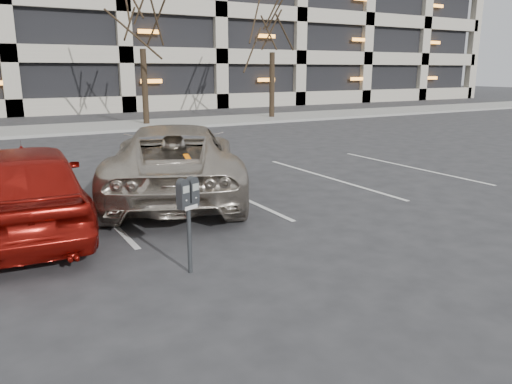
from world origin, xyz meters
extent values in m
plane|color=#28282B|center=(0.00, 0.00, 0.00)|extent=(140.00, 140.00, 0.00)
cube|color=gray|center=(0.00, 16.00, 0.06)|extent=(80.00, 4.00, 0.12)
cube|color=silver|center=(-1.40, 2.30, 0.01)|extent=(0.10, 5.20, 0.00)
cube|color=silver|center=(1.40, 2.30, 0.01)|extent=(0.10, 5.20, 0.00)
cube|color=silver|center=(4.20, 2.30, 0.01)|extent=(0.10, 5.20, 0.00)
cube|color=silver|center=(7.00, 2.30, 0.01)|extent=(0.10, 5.20, 0.00)
cylinder|color=black|center=(4.00, 16.00, 1.77)|extent=(0.28, 0.28, 3.54)
cylinder|color=black|center=(11.00, 16.00, 1.75)|extent=(0.28, 0.28, 3.50)
cylinder|color=black|center=(-1.06, -1.50, 0.45)|extent=(0.06, 0.06, 0.90)
cube|color=black|center=(-1.06, -1.50, 0.92)|extent=(0.32, 0.21, 0.06)
cube|color=silver|center=(-1.04, -1.55, 0.90)|extent=(0.21, 0.09, 0.05)
cube|color=gray|center=(-1.11, -1.58, 1.15)|extent=(0.10, 0.05, 0.09)
cube|color=gray|center=(-0.96, -1.52, 1.15)|extent=(0.10, 0.05, 0.09)
imported|color=#B0A495|center=(0.26, 2.44, 0.77)|extent=(4.41, 6.06, 1.53)
cube|color=#DD6004|center=(-0.09, 1.48, 1.53)|extent=(0.10, 0.20, 0.01)
imported|color=maroon|center=(-2.69, 1.34, 0.76)|extent=(2.10, 4.56, 1.51)
camera|label=1|loc=(-3.37, -7.24, 2.60)|focal=35.00mm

